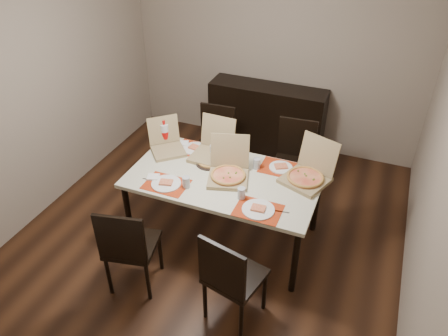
{
  "coord_description": "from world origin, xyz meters",
  "views": [
    {
      "loc": [
        1.4,
        -3.19,
        3.16
      ],
      "look_at": [
        0.13,
        -0.05,
        0.85
      ],
      "focal_mm": 35.0,
      "sensor_mm": 36.0,
      "label": 1
    }
  ],
  "objects_px": {
    "dining_table": "(224,182)",
    "chair_far_left": "(215,141)",
    "chair_near_right": "(230,277)",
    "dip_bowl": "(244,169)",
    "sideboard": "(266,118)",
    "soda_bottle": "(165,134)",
    "chair_near_left": "(128,246)",
    "chair_far_right": "(294,157)",
    "pizza_box_center": "(228,172)"
  },
  "relations": [
    {
      "from": "dining_table",
      "to": "chair_near_left",
      "type": "relative_size",
      "value": 1.94
    },
    {
      "from": "chair_near_left",
      "to": "chair_near_right",
      "type": "height_order",
      "value": "same"
    },
    {
      "from": "sideboard",
      "to": "chair_near_right",
      "type": "xyz_separation_m",
      "value": [
        0.56,
        -2.76,
        0.06
      ]
    },
    {
      "from": "chair_far_left",
      "to": "dip_bowl",
      "type": "height_order",
      "value": "chair_far_left"
    },
    {
      "from": "dip_bowl",
      "to": "chair_far_left",
      "type": "bearing_deg",
      "value": 130.02
    },
    {
      "from": "chair_near_right",
      "to": "chair_far_left",
      "type": "xyz_separation_m",
      "value": [
        -0.93,
        1.86,
        0.0
      ]
    },
    {
      "from": "chair_far_right",
      "to": "dip_bowl",
      "type": "bearing_deg",
      "value": -112.61
    },
    {
      "from": "dining_table",
      "to": "sideboard",
      "type": "bearing_deg",
      "value": 94.2
    },
    {
      "from": "chair_near_left",
      "to": "chair_far_left",
      "type": "relative_size",
      "value": 1.0
    },
    {
      "from": "dining_table",
      "to": "chair_near_right",
      "type": "height_order",
      "value": "chair_near_right"
    },
    {
      "from": "chair_near_right",
      "to": "soda_bottle",
      "type": "xyz_separation_m",
      "value": [
        -1.24,
        1.26,
        0.36
      ]
    },
    {
      "from": "soda_bottle",
      "to": "chair_near_right",
      "type": "bearing_deg",
      "value": -45.55
    },
    {
      "from": "dining_table",
      "to": "chair_far_right",
      "type": "bearing_deg",
      "value": 64.17
    },
    {
      "from": "chair_far_right",
      "to": "dining_table",
      "type": "bearing_deg",
      "value": -115.83
    },
    {
      "from": "dip_bowl",
      "to": "soda_bottle",
      "type": "xyz_separation_m",
      "value": [
        -0.95,
        0.15,
        0.1
      ]
    },
    {
      "from": "chair_near_left",
      "to": "dip_bowl",
      "type": "bearing_deg",
      "value": 60.03
    },
    {
      "from": "chair_far_right",
      "to": "pizza_box_center",
      "type": "distance_m",
      "value": 1.07
    },
    {
      "from": "chair_near_left",
      "to": "soda_bottle",
      "type": "relative_size",
      "value": 3.34
    },
    {
      "from": "sideboard",
      "to": "soda_bottle",
      "type": "distance_m",
      "value": 1.7
    },
    {
      "from": "chair_far_right",
      "to": "dip_bowl",
      "type": "height_order",
      "value": "chair_far_right"
    },
    {
      "from": "pizza_box_center",
      "to": "soda_bottle",
      "type": "distance_m",
      "value": 0.91
    },
    {
      "from": "chair_far_left",
      "to": "chair_far_right",
      "type": "height_order",
      "value": "same"
    },
    {
      "from": "chair_near_left",
      "to": "chair_far_left",
      "type": "distance_m",
      "value": 1.87
    },
    {
      "from": "chair_far_right",
      "to": "pizza_box_center",
      "type": "height_order",
      "value": "pizza_box_center"
    },
    {
      "from": "soda_bottle",
      "to": "sideboard",
      "type": "bearing_deg",
      "value": 65.82
    },
    {
      "from": "chair_far_left",
      "to": "pizza_box_center",
      "type": "height_order",
      "value": "pizza_box_center"
    },
    {
      "from": "dining_table",
      "to": "chair_far_left",
      "type": "relative_size",
      "value": 1.94
    },
    {
      "from": "chair_near_right",
      "to": "chair_far_right",
      "type": "xyz_separation_m",
      "value": [
        0.03,
        1.88,
        0.0
      ]
    },
    {
      "from": "chair_far_left",
      "to": "pizza_box_center",
      "type": "bearing_deg",
      "value": -59.86
    },
    {
      "from": "chair_far_right",
      "to": "pizza_box_center",
      "type": "xyz_separation_m",
      "value": [
        -0.42,
        -0.94,
        0.3
      ]
    },
    {
      "from": "chair_far_left",
      "to": "chair_far_right",
      "type": "xyz_separation_m",
      "value": [
        0.96,
        0.02,
        0.0
      ]
    },
    {
      "from": "chair_near_left",
      "to": "dip_bowl",
      "type": "distance_m",
      "value": 1.31
    },
    {
      "from": "sideboard",
      "to": "chair_far_right",
      "type": "distance_m",
      "value": 1.07
    },
    {
      "from": "chair_near_left",
      "to": "soda_bottle",
      "type": "distance_m",
      "value": 1.35
    },
    {
      "from": "chair_near_right",
      "to": "dip_bowl",
      "type": "xyz_separation_m",
      "value": [
        -0.29,
        1.11,
        0.25
      ]
    },
    {
      "from": "dining_table",
      "to": "soda_bottle",
      "type": "relative_size",
      "value": 6.47
    },
    {
      "from": "dining_table",
      "to": "chair_far_left",
      "type": "xyz_separation_m",
      "value": [
        -0.5,
        0.93,
        -0.17
      ]
    },
    {
      "from": "sideboard",
      "to": "pizza_box_center",
      "type": "height_order",
      "value": "pizza_box_center"
    },
    {
      "from": "pizza_box_center",
      "to": "dip_bowl",
      "type": "height_order",
      "value": "pizza_box_center"
    },
    {
      "from": "sideboard",
      "to": "dip_bowl",
      "type": "bearing_deg",
      "value": -80.64
    },
    {
      "from": "sideboard",
      "to": "pizza_box_center",
      "type": "relative_size",
      "value": 3.03
    },
    {
      "from": "dining_table",
      "to": "chair_far_left",
      "type": "distance_m",
      "value": 1.07
    },
    {
      "from": "dining_table",
      "to": "pizza_box_center",
      "type": "relative_size",
      "value": 3.63
    },
    {
      "from": "chair_far_right",
      "to": "chair_near_left",
      "type": "bearing_deg",
      "value": -117.07
    },
    {
      "from": "chair_far_left",
      "to": "chair_far_right",
      "type": "bearing_deg",
      "value": 0.91
    },
    {
      "from": "sideboard",
      "to": "soda_bottle",
      "type": "height_order",
      "value": "soda_bottle"
    },
    {
      "from": "chair_near_left",
      "to": "chair_far_left",
      "type": "bearing_deg",
      "value": 89.76
    },
    {
      "from": "dining_table",
      "to": "soda_bottle",
      "type": "bearing_deg",
      "value": 157.7
    },
    {
      "from": "sideboard",
      "to": "dip_bowl",
      "type": "relative_size",
      "value": 13.91
    },
    {
      "from": "dining_table",
      "to": "chair_near_right",
      "type": "xyz_separation_m",
      "value": [
        0.43,
        -0.93,
        -0.17
      ]
    }
  ]
}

